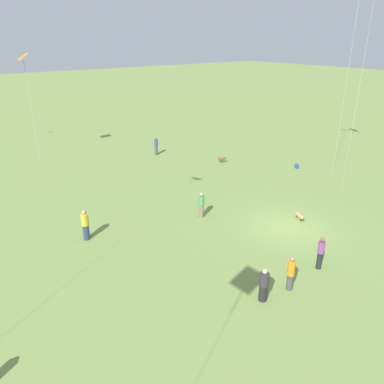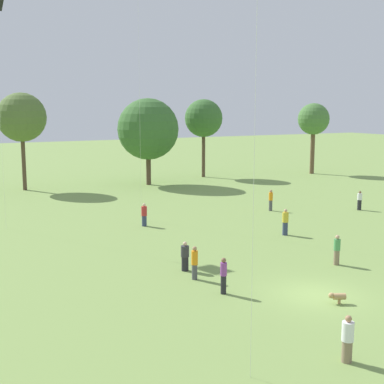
{
  "view_description": "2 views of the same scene",
  "coord_description": "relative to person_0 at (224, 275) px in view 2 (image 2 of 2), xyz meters",
  "views": [
    {
      "loc": [
        -12.73,
        17.37,
        11.06
      ],
      "look_at": [
        1.8,
        6.14,
        3.37
      ],
      "focal_mm": 35.0,
      "sensor_mm": 36.0,
      "label": 1
    },
    {
      "loc": [
        -16.88,
        -18.96,
        9.01
      ],
      "look_at": [
        -1.38,
        10.17,
        3.71
      ],
      "focal_mm": 50.0,
      "sensor_mm": 36.0,
      "label": 2
    }
  ],
  "objects": [
    {
      "name": "person_4",
      "position": [
        0.22,
        -8.07,
        -0.07
      ],
      "size": [
        0.51,
        0.51,
        1.74
      ],
      "rotation": [
        0.0,
        0.0,
        1.36
      ],
      "color": "#847056",
      "rests_on": "ground_plane"
    },
    {
      "name": "person_11",
      "position": [
        0.04,
        4.16,
        -0.12
      ],
      "size": [
        0.64,
        0.64,
        1.65
      ],
      "rotation": [
        0.0,
        0.0,
        3.88
      ],
      "color": "#232328",
      "rests_on": "ground_plane"
    },
    {
      "name": "tree_2",
      "position": [
        -2.09,
        38.1,
        6.91
      ],
      "size": [
        5.24,
        5.24,
        10.49
      ],
      "color": "brown",
      "rests_on": "ground_plane"
    },
    {
      "name": "person_10",
      "position": [
        2.44,
        15.56,
        -0.06
      ],
      "size": [
        0.42,
        0.42,
        1.76
      ],
      "rotation": [
        0.0,
        0.0,
        6.28
      ],
      "color": "#333D5B",
      "rests_on": "ground_plane"
    },
    {
      "name": "ground_plane",
      "position": [
        3.85,
        -2.28,
        -0.92
      ],
      "size": [
        240.0,
        240.0,
        0.0
      ],
      "primitive_type": "plane",
      "color": "#7A994C"
    },
    {
      "name": "tree_4",
      "position": [
        20.43,
        38.5,
        6.57
      ],
      "size": [
        4.8,
        4.8,
        9.93
      ],
      "color": "brown",
      "rests_on": "ground_plane"
    },
    {
      "name": "person_0",
      "position": [
        0.0,
        0.0,
        0.0
      ],
      "size": [
        0.4,
        0.4,
        1.8
      ],
      "rotation": [
        0.0,
        0.0,
        1.29
      ],
      "color": "#232328",
      "rests_on": "ground_plane"
    },
    {
      "name": "person_7",
      "position": [
        21.63,
        12.57,
        -0.08
      ],
      "size": [
        0.58,
        0.58,
        1.71
      ],
      "rotation": [
        0.0,
        0.0,
        0.6
      ],
      "color": "#232328",
      "rests_on": "ground_plane"
    },
    {
      "name": "tree_3",
      "position": [
        11.43,
        35.47,
        5.51
      ],
      "size": [
        7.03,
        7.03,
        9.96
      ],
      "color": "brown",
      "rests_on": "ground_plane"
    },
    {
      "name": "person_5",
      "position": [
        8.26,
        1.07,
        -0.05
      ],
      "size": [
        0.53,
        0.53,
        1.75
      ],
      "rotation": [
        0.0,
        0.0,
        2.42
      ],
      "color": "#847056",
      "rests_on": "ground_plane"
    },
    {
      "name": "tree_5",
      "position": [
        35.12,
        34.65,
        6.32
      ],
      "size": [
        4.19,
        4.19,
        9.45
      ],
      "color": "brown",
      "rests_on": "ground_plane"
    },
    {
      "name": "dog_1",
      "position": [
        3.95,
        -3.6,
        -0.57
      ],
      "size": [
        0.79,
        0.57,
        0.53
      ],
      "rotation": [
        0.0,
        0.0,
        1.1
      ],
      "color": "tan",
      "rests_on": "ground_plane"
    },
    {
      "name": "person_1",
      "position": [
        -0.2,
        2.59,
        -0.02
      ],
      "size": [
        0.48,
        0.48,
        1.79
      ],
      "rotation": [
        0.0,
        0.0,
        5.65
      ],
      "color": "#4C4C51",
      "rests_on": "ground_plane"
    },
    {
      "name": "person_9",
      "position": [
        10.12,
        8.23,
        0.01
      ],
      "size": [
        0.48,
        0.48,
        1.88
      ],
      "rotation": [
        0.0,
        0.0,
        4.81
      ],
      "color": "#333D5B",
      "rests_on": "ground_plane"
    },
    {
      "name": "person_8",
      "position": [
        14.54,
        15.96,
        0.01
      ],
      "size": [
        0.48,
        0.48,
        1.85
      ],
      "rotation": [
        0.0,
        0.0,
        0.57
      ],
      "color": "#4C4C51",
      "rests_on": "ground_plane"
    }
  ]
}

